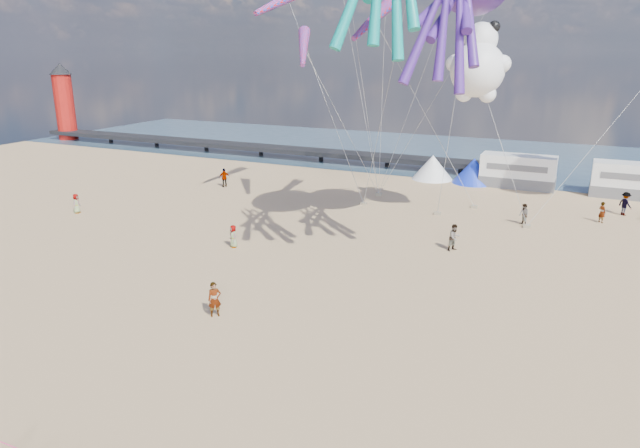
{
  "coord_description": "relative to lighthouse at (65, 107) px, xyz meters",
  "views": [
    {
      "loc": [
        11.41,
        -14.77,
        12.24
      ],
      "look_at": [
        1.68,
        6.0,
        5.23
      ],
      "focal_mm": 32.0,
      "sensor_mm": 36.0,
      "label": 1
    }
  ],
  "objects": [
    {
      "name": "sandbag_b",
      "position": [
        57.63,
        -16.42,
        -4.39
      ],
      "size": [
        0.5,
        0.35,
        0.22
      ],
      "primitive_type": "cube",
      "color": "gray",
      "rests_on": "ground"
    },
    {
      "name": "motorhome_1",
      "position": [
        71.5,
        -4.0,
        -3.0
      ],
      "size": [
        6.6,
        2.5,
        3.0
      ],
      "primitive_type": "cube",
      "color": "silver",
      "rests_on": "ground"
    },
    {
      "name": "lighthouse",
      "position": [
        0.0,
        0.0,
        0.0
      ],
      "size": [
        2.6,
        2.6,
        9.0
      ],
      "primitive_type": "cylinder",
      "color": "#A5140F",
      "rests_on": "ground"
    },
    {
      "name": "windsock_mid",
      "position": [
        53.52,
        -20.62,
        9.75
      ],
      "size": [
        1.68,
        6.33,
        6.25
      ],
      "primitive_type": null,
      "rotation": [
        0.0,
        0.0,
        -0.11
      ],
      "color": "red"
    },
    {
      "name": "beachgoer_3",
      "position": [
        37.31,
        -15.51,
        -3.63
      ],
      "size": [
        1.26,
        1.25,
        1.75
      ],
      "primitive_type": "imported",
      "rotation": [
        0.0,
        0.0,
        3.92
      ],
      "color": "#7F6659",
      "rests_on": "ground"
    },
    {
      "name": "ground",
      "position": [
        56.0,
        -44.0,
        -4.5
      ],
      "size": [
        120.0,
        120.0,
        0.0
      ],
      "primitive_type": "plane",
      "color": "tan",
      "rests_on": "ground"
    },
    {
      "name": "beachgoer_5",
      "position": [
        69.11,
        -13.34,
        -3.71
      ],
      "size": [
        1.39,
        1.35,
        1.58
      ],
      "primitive_type": "imported",
      "rotation": [
        0.0,
        0.0,
        2.39
      ],
      "color": "#7F6659",
      "rests_on": "ground"
    },
    {
      "name": "beachgoer_0",
      "position": [
        31.91,
        -27.92,
        -3.73
      ],
      "size": [
        0.51,
        0.64,
        1.54
      ],
      "primitive_type": "imported",
      "rotation": [
        0.0,
        0.0,
        1.86
      ],
      "color": "#7F6659",
      "rests_on": "ground"
    },
    {
      "name": "beachgoer_6",
      "position": [
        47.54,
        -29.54,
        -3.76
      ],
      "size": [
        0.65,
        0.61,
        1.49
      ],
      "primitive_type": "imported",
      "rotation": [
        0.0,
        0.0,
        5.66
      ],
      "color": "#7F6659",
      "rests_on": "ground"
    },
    {
      "name": "tent_blue",
      "position": [
        58.0,
        -4.0,
        -3.3
      ],
      "size": [
        4.0,
        4.0,
        2.4
      ],
      "primitive_type": "cone",
      "color": "#1933CC",
      "rests_on": "ground"
    },
    {
      "name": "sandbag_d",
      "position": [
        59.85,
        -13.22,
        -4.39
      ],
      "size": [
        0.5,
        0.35,
        0.22
      ],
      "primitive_type": "cube",
      "color": "gray",
      "rests_on": "ground"
    },
    {
      "name": "sandbag_c",
      "position": [
        64.31,
        -17.04,
        -4.39
      ],
      "size": [
        0.5,
        0.35,
        0.22
      ],
      "primitive_type": "cube",
      "color": "gray",
      "rests_on": "ground"
    },
    {
      "name": "water",
      "position": [
        56.0,
        11.0,
        -4.48
      ],
      "size": [
        120.0,
        120.0,
        0.0
      ],
      "primitive_type": "plane",
      "color": "#324C60",
      "rests_on": "ground"
    },
    {
      "name": "sandbag_a",
      "position": [
        51.37,
        -16.08,
        -4.39
      ],
      "size": [
        0.5,
        0.35,
        0.22
      ],
      "primitive_type": "cube",
      "color": "gray",
      "rests_on": "ground"
    },
    {
      "name": "beachgoer_2",
      "position": [
        70.73,
        -10.4,
        -3.59
      ],
      "size": [
        1.11,
        1.12,
        1.83
      ],
      "primitive_type": "imported",
      "rotation": [
        0.0,
        0.0,
        2.32
      ],
      "color": "#7F6659",
      "rests_on": "ground"
    },
    {
      "name": "beachgoer_7",
      "position": [
        60.59,
        -24.11,
        -3.64
      ],
      "size": [
        0.94,
        1.01,
        1.73
      ],
      "primitive_type": "imported",
      "rotation": [
        0.0,
        0.0,
        0.95
      ],
      "color": "#7F6659",
      "rests_on": "ground"
    },
    {
      "name": "tent_white",
      "position": [
        54.0,
        -4.0,
        -3.3
      ],
      "size": [
        4.0,
        4.0,
        2.4
      ],
      "primitive_type": "cone",
      "color": "white",
      "rests_on": "ground"
    },
    {
      "name": "kite_panda",
      "position": [
        60.14,
        -18.14,
        6.47
      ],
      "size": [
        5.81,
        5.68,
        6.31
      ],
      "primitive_type": null,
      "rotation": [
        0.0,
        0.0,
        -0.43
      ],
      "color": "white"
    },
    {
      "name": "motorhome_0",
      "position": [
        62.0,
        -4.0,
        -3.0
      ],
      "size": [
        6.6,
        2.5,
        3.0
      ],
      "primitive_type": "cube",
      "color": "silver",
      "rests_on": "ground"
    },
    {
      "name": "windsock_right",
      "position": [
        48.27,
        -20.71,
        7.91
      ],
      "size": [
        2.91,
        4.9,
        4.98
      ],
      "primitive_type": null,
      "rotation": [
        0.0,
        0.0,
        0.43
      ],
      "color": "red"
    },
    {
      "name": "sandbag_e",
      "position": [
        51.43,
        -12.53,
        -4.39
      ],
      "size": [
        0.5,
        0.35,
        0.22
      ],
      "primitive_type": "cube",
      "color": "gray",
      "rests_on": "ground"
    },
    {
      "name": "beachgoer_1",
      "position": [
        63.96,
        -16.41,
        -3.71
      ],
      "size": [
        0.88,
        0.91,
        1.57
      ],
      "primitive_type": "imported",
      "rotation": [
        0.0,
        0.0,
        5.42
      ],
      "color": "#7F6659",
      "rests_on": "ground"
    },
    {
      "name": "standing_person",
      "position": [
        52.29,
        -38.36,
        -3.63
      ],
      "size": [
        0.74,
        0.74,
        1.73
      ],
      "primitive_type": "imported",
      "rotation": [
        0.0,
        0.0,
        0.78
      ],
      "color": "tan",
      "rests_on": "ground"
    },
    {
      "name": "pier",
      "position": [
        28.0,
        0.0,
        -3.5
      ],
      "size": [
        60.0,
        3.0,
        0.5
      ],
      "primitive_type": "cube",
      "color": "black",
      "rests_on": "ground"
    }
  ]
}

